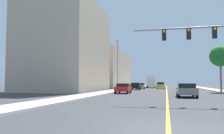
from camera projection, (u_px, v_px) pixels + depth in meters
ground at (167, 89)px, 48.43m from camera, size 192.00×192.00×0.00m
sidewalk_left at (126, 89)px, 50.45m from camera, size 2.66×168.00×0.15m
sidewalk_right at (211, 89)px, 46.42m from camera, size 2.66×168.00×0.15m
lane_marking_center at (167, 89)px, 48.43m from camera, size 0.16×144.00×0.01m
building_left_near at (67, 48)px, 40.15m from camera, size 11.34×16.88×15.09m
building_left_far at (103, 70)px, 64.50m from camera, size 12.38×26.87×9.80m
street_lamp at (118, 63)px, 38.04m from camera, size 0.56×0.28×8.41m
palm_far at (220, 56)px, 35.19m from camera, size 3.19×3.19×6.99m
car_yellow at (161, 85)px, 52.91m from camera, size 1.81×4.21×1.52m
car_black at (136, 86)px, 46.49m from camera, size 2.00×3.92×1.43m
car_gray at (186, 90)px, 23.85m from camera, size 1.92×4.21×1.43m
car_red at (123, 88)px, 31.83m from camera, size 1.90×3.88×1.38m
car_silver at (141, 86)px, 52.43m from camera, size 2.05×4.45×1.33m
delivery_truck at (151, 82)px, 63.28m from camera, size 2.67×7.24×3.07m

